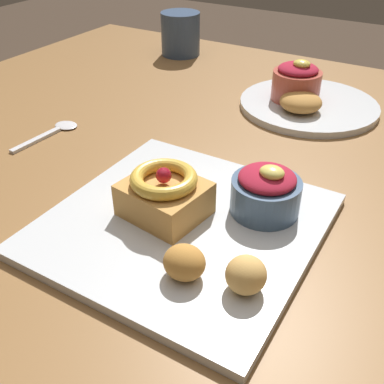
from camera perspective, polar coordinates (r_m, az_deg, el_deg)
name	(u,v)px	position (r m, az deg, el deg)	size (l,w,h in m)	color
dining_table	(217,194)	(0.77, 3.09, -0.26)	(1.23, 0.97, 0.73)	brown
front_plate	(183,224)	(0.54, -1.09, -4.02)	(0.30, 0.30, 0.01)	silver
cake_slice	(164,194)	(0.53, -3.47, -0.25)	(0.10, 0.09, 0.06)	#C68E47
berry_ramekin	(266,191)	(0.54, 9.22, 0.08)	(0.08, 0.08, 0.07)	#3D5675
fritter_front	(184,262)	(0.45, -0.96, -8.77)	(0.04, 0.04, 0.03)	#BC7F38
fritter_middle	(246,275)	(0.44, 6.76, -10.22)	(0.04, 0.04, 0.04)	tan
back_plate	(308,105)	(0.87, 14.32, 10.49)	(0.25, 0.25, 0.01)	silver
back_ramekin	(297,82)	(0.86, 12.92, 13.27)	(0.09, 0.09, 0.07)	#B24C3D
back_pastry	(301,102)	(0.82, 13.42, 10.88)	(0.07, 0.07, 0.03)	#B77F3D
spoon	(54,131)	(0.79, -16.87, 7.26)	(0.04, 0.13, 0.00)	silver
coffee_mug	(181,34)	(1.12, -1.44, 19.13)	(0.09, 0.09, 0.10)	#334766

